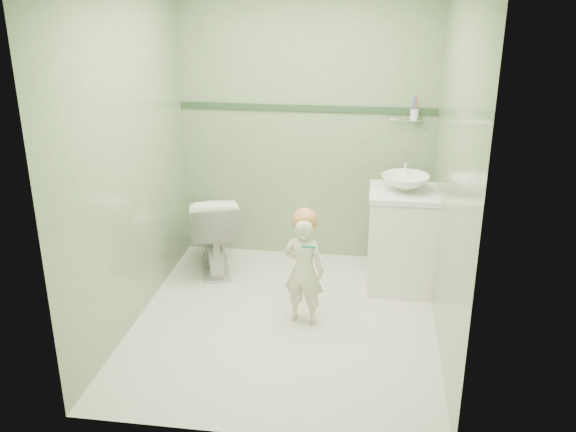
# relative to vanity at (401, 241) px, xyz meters

# --- Properties ---
(ground) EXTENTS (2.50, 2.50, 0.00)m
(ground) POSITION_rel_vanity_xyz_m (-0.84, -0.70, -0.40)
(ground) COLOR silver
(ground) RESTS_ON ground
(room_shell) EXTENTS (2.50, 2.54, 2.40)m
(room_shell) POSITION_rel_vanity_xyz_m (-0.84, -0.70, 0.80)
(room_shell) COLOR gray
(room_shell) RESTS_ON ground
(trim_stripe) EXTENTS (2.20, 0.02, 0.05)m
(trim_stripe) POSITION_rel_vanity_xyz_m (-0.84, 0.54, 0.95)
(trim_stripe) COLOR #2D492E
(trim_stripe) RESTS_ON room_shell
(vanity) EXTENTS (0.52, 0.50, 0.80)m
(vanity) POSITION_rel_vanity_xyz_m (0.00, 0.00, 0.00)
(vanity) COLOR white
(vanity) RESTS_ON ground
(counter) EXTENTS (0.54, 0.52, 0.04)m
(counter) POSITION_rel_vanity_xyz_m (0.00, 0.00, 0.41)
(counter) COLOR white
(counter) RESTS_ON vanity
(basin) EXTENTS (0.37, 0.37, 0.13)m
(basin) POSITION_rel_vanity_xyz_m (0.00, 0.00, 0.49)
(basin) COLOR white
(basin) RESTS_ON counter
(faucet) EXTENTS (0.03, 0.13, 0.18)m
(faucet) POSITION_rel_vanity_xyz_m (0.00, 0.19, 0.57)
(faucet) COLOR silver
(faucet) RESTS_ON counter
(cup_holder) EXTENTS (0.26, 0.07, 0.21)m
(cup_holder) POSITION_rel_vanity_xyz_m (0.05, 0.48, 0.93)
(cup_holder) COLOR silver
(cup_holder) RESTS_ON room_shell
(toilet) EXTENTS (0.59, 0.78, 0.70)m
(toilet) POSITION_rel_vanity_xyz_m (-1.58, 0.10, -0.05)
(toilet) COLOR white
(toilet) RESTS_ON ground
(toddler) EXTENTS (0.33, 0.25, 0.82)m
(toddler) POSITION_rel_vanity_xyz_m (-0.71, -0.67, 0.01)
(toddler) COLOR #ECE6CD
(toddler) RESTS_ON ground
(hair_cap) EXTENTS (0.18, 0.18, 0.18)m
(hair_cap) POSITION_rel_vanity_xyz_m (-0.71, -0.64, 0.39)
(hair_cap) COLOR #B77948
(hair_cap) RESTS_ON toddler
(teal_toothbrush) EXTENTS (0.11, 0.14, 0.08)m
(teal_toothbrush) POSITION_rel_vanity_xyz_m (-0.66, -0.80, 0.27)
(teal_toothbrush) COLOR #148F60
(teal_toothbrush) RESTS_ON toddler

